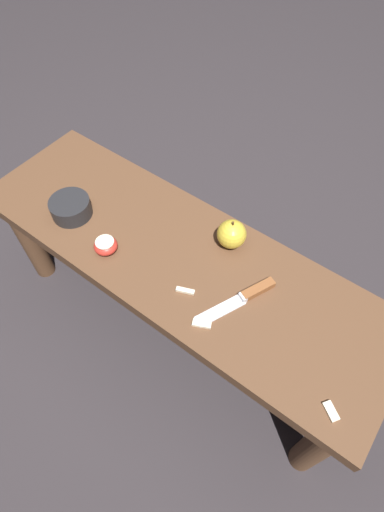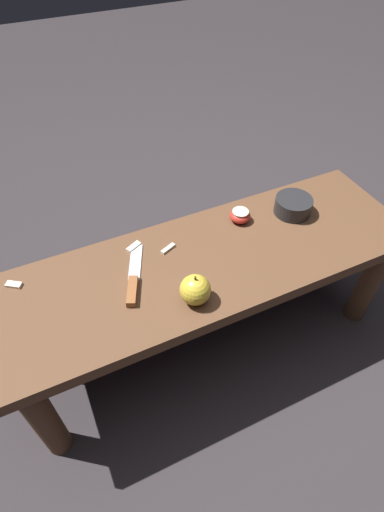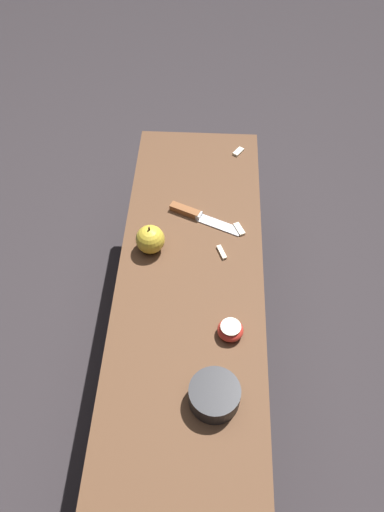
% 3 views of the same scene
% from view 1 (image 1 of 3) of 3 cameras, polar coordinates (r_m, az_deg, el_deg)
% --- Properties ---
extents(ground_plane, '(8.00, 8.00, 0.00)m').
position_cam_1_polar(ground_plane, '(1.47, -1.74, -9.34)').
color(ground_plane, '#2D282B').
extents(wooden_bench, '(1.24, 0.40, 0.43)m').
position_cam_1_polar(wooden_bench, '(1.16, -2.16, -1.76)').
color(wooden_bench, brown).
rests_on(wooden_bench, ground_plane).
extents(knife, '(0.12, 0.22, 0.02)m').
position_cam_1_polar(knife, '(1.02, 7.91, -5.58)').
color(knife, silver).
rests_on(knife, wooden_bench).
extents(apple_whole, '(0.08, 0.08, 0.09)m').
position_cam_1_polar(apple_whole, '(1.09, 5.68, 3.13)').
color(apple_whole, gold).
rests_on(apple_whole, wooden_bench).
extents(apple_cut, '(0.06, 0.06, 0.04)m').
position_cam_1_polar(apple_cut, '(1.11, -12.24, 1.48)').
color(apple_cut, red).
rests_on(apple_cut, wooden_bench).
extents(apple_slice_near_knife, '(0.05, 0.04, 0.01)m').
position_cam_1_polar(apple_slice_near_knife, '(0.98, 1.40, -9.66)').
color(apple_slice_near_knife, beige).
rests_on(apple_slice_near_knife, wooden_bench).
extents(apple_slice_center, '(0.05, 0.03, 0.01)m').
position_cam_1_polar(apple_slice_center, '(1.02, -0.97, -4.97)').
color(apple_slice_center, beige).
rests_on(apple_slice_center, wooden_bench).
extents(apple_slice_near_bowl, '(0.05, 0.04, 0.01)m').
position_cam_1_polar(apple_slice_near_bowl, '(0.96, 19.23, -20.21)').
color(apple_slice_near_bowl, beige).
rests_on(apple_slice_near_bowl, wooden_bench).
extents(bowl, '(0.12, 0.12, 0.05)m').
position_cam_1_polar(bowl, '(1.21, -16.93, 6.63)').
color(bowl, '#232326').
rests_on(bowl, wooden_bench).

